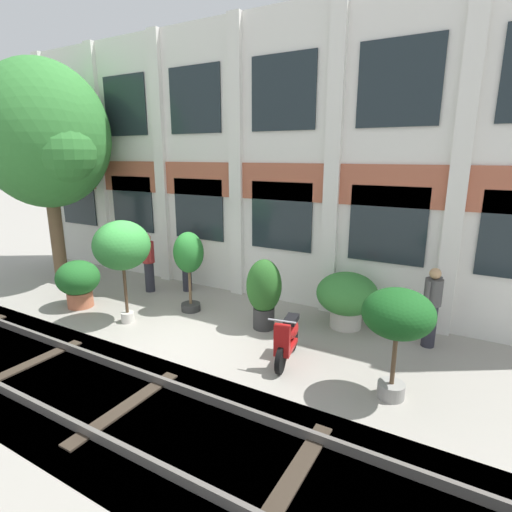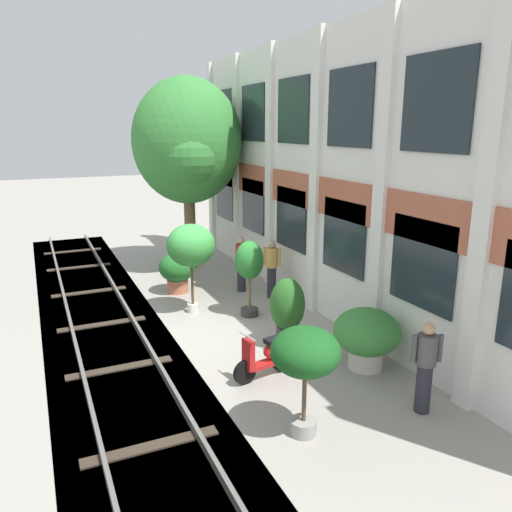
{
  "view_description": "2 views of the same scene",
  "coord_description": "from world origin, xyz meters",
  "px_view_note": "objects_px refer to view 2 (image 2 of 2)",
  "views": [
    {
      "loc": [
        5.68,
        -5.98,
        3.75
      ],
      "look_at": [
        1.08,
        2.06,
        1.39
      ],
      "focal_mm": 28.0,
      "sensor_mm": 36.0,
      "label": 1
    },
    {
      "loc": [
        10.81,
        -3.63,
        4.76
      ],
      "look_at": [
        0.19,
        1.2,
        1.71
      ],
      "focal_mm": 35.0,
      "sensor_mm": 36.0,
      "label": 2
    }
  ],
  "objects_px": {
    "potted_plant_stone_basin": "(287,309)",
    "scooter_near_curb": "(267,356)",
    "resident_watching_tracks": "(425,365)",
    "resident_near_plants": "(272,267)",
    "potted_plant_terracotta_small": "(249,264)",
    "broadleaf_tree": "(187,144)",
    "potted_plant_tall_urn": "(191,246)",
    "potted_plant_low_pan": "(305,355)",
    "resident_by_doorway": "(241,262)",
    "potted_plant_ribbed_drum": "(367,334)",
    "potted_plant_glazed_jar": "(177,270)"
  },
  "relations": [
    {
      "from": "broadleaf_tree",
      "to": "potted_plant_terracotta_small",
      "type": "relative_size",
      "value": 3.2
    },
    {
      "from": "potted_plant_stone_basin",
      "to": "potted_plant_glazed_jar",
      "type": "xyz_separation_m",
      "value": [
        -4.66,
        -1.18,
        -0.2
      ]
    },
    {
      "from": "potted_plant_low_pan",
      "to": "resident_near_plants",
      "type": "height_order",
      "value": "potted_plant_low_pan"
    },
    {
      "from": "potted_plant_low_pan",
      "to": "potted_plant_terracotta_small",
      "type": "relative_size",
      "value": 0.91
    },
    {
      "from": "scooter_near_curb",
      "to": "potted_plant_low_pan",
      "type": "bearing_deg",
      "value": 71.05
    },
    {
      "from": "potted_plant_low_pan",
      "to": "scooter_near_curb",
      "type": "height_order",
      "value": "potted_plant_low_pan"
    },
    {
      "from": "potted_plant_stone_basin",
      "to": "resident_watching_tracks",
      "type": "bearing_deg",
      "value": 15.09
    },
    {
      "from": "potted_plant_stone_basin",
      "to": "resident_near_plants",
      "type": "distance_m",
      "value": 3.3
    },
    {
      "from": "potted_plant_glazed_jar",
      "to": "potted_plant_ribbed_drum",
      "type": "relative_size",
      "value": 0.9
    },
    {
      "from": "resident_by_doorway",
      "to": "potted_plant_terracotta_small",
      "type": "bearing_deg",
      "value": 103.47
    },
    {
      "from": "resident_watching_tracks",
      "to": "resident_near_plants",
      "type": "relative_size",
      "value": 0.98
    },
    {
      "from": "potted_plant_tall_urn",
      "to": "potted_plant_stone_basin",
      "type": "bearing_deg",
      "value": 23.74
    },
    {
      "from": "potted_plant_terracotta_small",
      "to": "resident_watching_tracks",
      "type": "xyz_separation_m",
      "value": [
        5.34,
        0.89,
        -0.5
      ]
    },
    {
      "from": "potted_plant_glazed_jar",
      "to": "resident_by_doorway",
      "type": "height_order",
      "value": "resident_by_doorway"
    },
    {
      "from": "potted_plant_terracotta_small",
      "to": "resident_by_doorway",
      "type": "height_order",
      "value": "potted_plant_terracotta_small"
    },
    {
      "from": "scooter_near_curb",
      "to": "resident_by_doorway",
      "type": "relative_size",
      "value": 0.83
    },
    {
      "from": "resident_by_doorway",
      "to": "broadleaf_tree",
      "type": "bearing_deg",
      "value": -49.16
    },
    {
      "from": "resident_near_plants",
      "to": "potted_plant_tall_urn",
      "type": "bearing_deg",
      "value": -38.37
    },
    {
      "from": "potted_plant_tall_urn",
      "to": "resident_watching_tracks",
      "type": "distance_m",
      "value": 6.6
    },
    {
      "from": "potted_plant_tall_urn",
      "to": "potted_plant_glazed_jar",
      "type": "distance_m",
      "value": 2.09
    },
    {
      "from": "potted_plant_low_pan",
      "to": "potted_plant_stone_basin",
      "type": "distance_m",
      "value": 3.31
    },
    {
      "from": "broadleaf_tree",
      "to": "potted_plant_stone_basin",
      "type": "xyz_separation_m",
      "value": [
        7.07,
        0.01,
        -3.29
      ]
    },
    {
      "from": "potted_plant_ribbed_drum",
      "to": "resident_watching_tracks",
      "type": "xyz_separation_m",
      "value": [
        1.73,
        -0.09,
        0.15
      ]
    },
    {
      "from": "scooter_near_curb",
      "to": "resident_by_doorway",
      "type": "bearing_deg",
      "value": -117.85
    },
    {
      "from": "resident_watching_tracks",
      "to": "potted_plant_ribbed_drum",
      "type": "bearing_deg",
      "value": -161.0
    },
    {
      "from": "broadleaf_tree",
      "to": "resident_watching_tracks",
      "type": "relative_size",
      "value": 3.87
    },
    {
      "from": "scooter_near_curb",
      "to": "potted_plant_terracotta_small",
      "type": "bearing_deg",
      "value": -118.25
    },
    {
      "from": "potted_plant_stone_basin",
      "to": "scooter_near_curb",
      "type": "relative_size",
      "value": 1.15
    },
    {
      "from": "potted_plant_stone_basin",
      "to": "resident_watching_tracks",
      "type": "height_order",
      "value": "resident_watching_tracks"
    },
    {
      "from": "resident_watching_tracks",
      "to": "resident_by_doorway",
      "type": "bearing_deg",
      "value": -155.66
    },
    {
      "from": "broadleaf_tree",
      "to": "potted_plant_glazed_jar",
      "type": "distance_m",
      "value": 4.4
    },
    {
      "from": "potted_plant_tall_urn",
      "to": "scooter_near_curb",
      "type": "relative_size",
      "value": 1.72
    },
    {
      "from": "scooter_near_curb",
      "to": "potted_plant_glazed_jar",
      "type": "bearing_deg",
      "value": -98.72
    },
    {
      "from": "potted_plant_terracotta_small",
      "to": "potted_plant_stone_basin",
      "type": "bearing_deg",
      "value": 0.01
    },
    {
      "from": "potted_plant_tall_urn",
      "to": "resident_near_plants",
      "type": "height_order",
      "value": "potted_plant_tall_urn"
    },
    {
      "from": "potted_plant_ribbed_drum",
      "to": "scooter_near_curb",
      "type": "distance_m",
      "value": 2.05
    },
    {
      "from": "potted_plant_terracotta_small",
      "to": "scooter_near_curb",
      "type": "height_order",
      "value": "potted_plant_terracotta_small"
    },
    {
      "from": "resident_watching_tracks",
      "to": "potted_plant_terracotta_small",
      "type": "bearing_deg",
      "value": -148.7
    },
    {
      "from": "potted_plant_stone_basin",
      "to": "potted_plant_glazed_jar",
      "type": "relative_size",
      "value": 1.31
    },
    {
      "from": "potted_plant_ribbed_drum",
      "to": "resident_by_doorway",
      "type": "distance_m",
      "value": 5.54
    },
    {
      "from": "potted_plant_tall_urn",
      "to": "scooter_near_curb",
      "type": "xyz_separation_m",
      "value": [
        3.95,
        0.27,
        -1.35
      ]
    },
    {
      "from": "broadleaf_tree",
      "to": "potted_plant_tall_urn",
      "type": "xyz_separation_m",
      "value": [
        4.19,
        -1.26,
        -2.39
      ]
    },
    {
      "from": "potted_plant_low_pan",
      "to": "resident_by_doorway",
      "type": "distance_m",
      "value": 7.24
    },
    {
      "from": "potted_plant_low_pan",
      "to": "potted_plant_stone_basin",
      "type": "xyz_separation_m",
      "value": [
        -3.01,
        1.29,
        -0.48
      ]
    },
    {
      "from": "potted_plant_stone_basin",
      "to": "potted_plant_terracotta_small",
      "type": "bearing_deg",
      "value": -179.99
    },
    {
      "from": "potted_plant_low_pan",
      "to": "scooter_near_curb",
      "type": "xyz_separation_m",
      "value": [
        -1.94,
        0.29,
        -0.92
      ]
    },
    {
      "from": "resident_by_doorway",
      "to": "resident_near_plants",
      "type": "relative_size",
      "value": 0.99
    },
    {
      "from": "resident_by_doorway",
      "to": "resident_watching_tracks",
      "type": "relative_size",
      "value": 1.01
    },
    {
      "from": "resident_by_doorway",
      "to": "potted_plant_glazed_jar",
      "type": "bearing_deg",
      "value": 8.77
    },
    {
      "from": "potted_plant_ribbed_drum",
      "to": "scooter_near_curb",
      "type": "bearing_deg",
      "value": -103.85
    }
  ]
}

